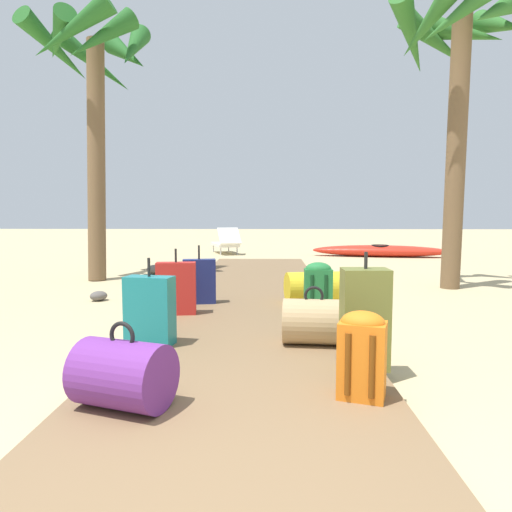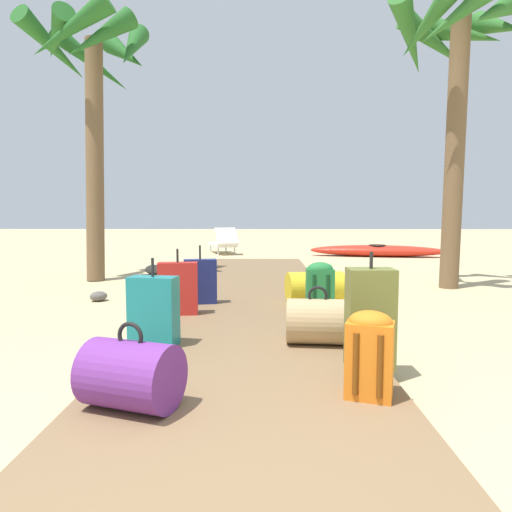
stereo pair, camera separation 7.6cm
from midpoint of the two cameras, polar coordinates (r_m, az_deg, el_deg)
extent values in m
plane|color=tan|center=(5.39, -0.79, -7.26)|extent=(60.00, 60.00, 0.00)
cube|color=brown|center=(6.33, -0.54, -5.00)|extent=(1.99, 9.70, 0.08)
cube|color=#237538|center=(4.98, 7.51, -4.47)|extent=(0.29, 0.20, 0.50)
ellipsoid|color=#237538|center=(4.94, 7.54, -1.60)|extent=(0.28, 0.19, 0.15)
cylinder|color=#113A1C|center=(4.87, 6.79, -4.68)|extent=(0.04, 0.04, 0.40)
cylinder|color=#113A1C|center=(4.89, 8.49, -4.66)|extent=(0.04, 0.04, 0.40)
cube|color=#197A7F|center=(3.93, -13.16, -6.65)|extent=(0.42, 0.26, 0.57)
cylinder|color=black|center=(3.87, -13.27, -1.38)|extent=(0.02, 0.02, 0.15)
cube|color=olive|center=(3.35, 13.34, -7.55)|extent=(0.33, 0.23, 0.71)
cylinder|color=black|center=(3.28, 13.49, -0.51)|extent=(0.02, 0.02, 0.12)
cube|color=orange|center=(2.85, 13.17, -12.44)|extent=(0.32, 0.28, 0.45)
ellipsoid|color=orange|center=(2.79, 13.26, -7.99)|extent=(0.30, 0.26, 0.13)
cylinder|color=#70380C|center=(2.77, 11.51, -12.98)|extent=(0.05, 0.05, 0.36)
cylinder|color=#70380C|center=(2.75, 14.37, -13.13)|extent=(0.05, 0.05, 0.36)
cylinder|color=#6B2D84|center=(2.75, -16.03, -14.01)|extent=(0.60, 0.53, 0.38)
torus|color=black|center=(2.68, -16.15, -9.55)|extent=(0.16, 0.08, 0.16)
cylinder|color=gold|center=(5.72, 6.98, -3.83)|extent=(0.75, 0.50, 0.38)
torus|color=black|center=(5.69, 7.01, -1.66)|extent=(0.17, 0.05, 0.16)
cylinder|color=tan|center=(3.91, 7.09, -8.07)|extent=(0.54, 0.42, 0.38)
torus|color=black|center=(3.87, 7.13, -4.91)|extent=(0.17, 0.04, 0.16)
cube|color=red|center=(5.05, -10.09, -3.99)|extent=(0.44, 0.22, 0.57)
cylinder|color=black|center=(5.01, -10.16, 0.05)|extent=(0.02, 0.02, 0.15)
cube|color=navy|center=(5.62, -7.32, -3.16)|extent=(0.42, 0.23, 0.54)
cylinder|color=black|center=(5.58, -7.36, 0.45)|extent=(0.02, 0.02, 0.17)
cylinder|color=brown|center=(8.64, -19.64, 11.11)|extent=(0.30, 0.56, 4.20)
cone|color=#236023|center=(8.85, -15.43, 23.68)|extent=(0.38, 1.32, 1.14)
cone|color=#236023|center=(9.33, -16.11, 22.91)|extent=(1.18, 1.17, 0.97)
cone|color=#236023|center=(9.79, -20.02, 21.77)|extent=(1.51, 0.86, 1.21)
cone|color=#236023|center=(9.57, -24.02, 22.47)|extent=(0.87, 1.64, 0.96)
cone|color=#236023|center=(8.94, -23.75, 23.81)|extent=(0.97, 1.14, 0.74)
cone|color=#236023|center=(8.42, -22.30, 24.69)|extent=(1.45, 0.45, 1.07)
cone|color=#236023|center=(8.47, -19.02, 24.45)|extent=(1.20, 0.97, 1.05)
cylinder|color=brown|center=(7.80, 23.20, 11.42)|extent=(0.29, 0.38, 4.13)
cone|color=#2D6B28|center=(8.55, 27.70, 23.96)|extent=(0.50, 1.31, 0.86)
cone|color=#2D6B28|center=(8.76, 24.41, 23.76)|extent=(1.15, 0.92, 0.73)
cone|color=#2D6B28|center=(8.76, 21.04, 23.51)|extent=(1.35, 0.63, 0.99)
cone|color=#2D6B28|center=(8.39, 18.31, 24.39)|extent=(1.06, 1.40, 1.09)
cone|color=#2D6B28|center=(7.79, 20.49, 25.77)|extent=(0.90, 1.25, 1.01)
cone|color=#2D6B28|center=(7.64, 24.11, 26.11)|extent=(1.30, 0.74, 1.03)
cone|color=#2D6B28|center=(7.95, 27.45, 25.42)|extent=(1.18, 0.94, 0.83)
cube|color=white|center=(13.66, -4.38, 1.43)|extent=(0.99, 1.52, 0.08)
cube|color=white|center=(13.07, -3.84, 2.49)|extent=(0.73, 0.68, 0.46)
cylinder|color=silver|center=(14.17, -5.81, 0.95)|extent=(0.04, 0.04, 0.22)
cylinder|color=silver|center=(14.27, -3.91, 0.99)|extent=(0.04, 0.04, 0.22)
cylinder|color=silver|center=(13.08, -4.89, 0.60)|extent=(0.04, 0.04, 0.22)
cylinder|color=silver|center=(13.18, -2.85, 0.65)|extent=(0.04, 0.04, 0.22)
ellipsoid|color=red|center=(13.00, 14.66, 0.63)|extent=(3.73, 1.30, 0.31)
torus|color=black|center=(12.99, 14.67, 1.25)|extent=(0.56, 0.56, 0.05)
ellipsoid|color=#5B5651|center=(6.55, -19.29, -4.74)|extent=(0.30, 0.30, 0.13)
ellipsoid|color=slate|center=(9.12, -12.79, -1.65)|extent=(0.38, 0.37, 0.18)
camera|label=1|loc=(0.04, 89.68, 0.03)|focal=32.19mm
camera|label=2|loc=(0.04, -90.32, -0.03)|focal=32.19mm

